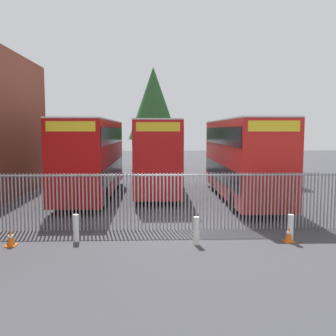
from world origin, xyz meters
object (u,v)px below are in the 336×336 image
(bollard_near_right, at_px, (291,228))
(traffic_cone_by_gate, at_px, (11,238))
(bollard_near_left, at_px, (76,228))
(double_decker_bus_near_gate, at_px, (92,155))
(double_decker_bus_behind_fence_right, at_px, (157,153))
(double_decker_bus_behind_fence_left, at_px, (242,156))
(double_decker_bus_far_back, at_px, (254,148))
(traffic_cone_mid_forecourt, at_px, (289,234))
(bollard_center_front, at_px, (196,231))

(bollard_near_right, distance_m, traffic_cone_by_gate, 9.44)
(bollard_near_left, bearing_deg, double_decker_bus_near_gate, 95.69)
(bollard_near_right, relative_size, traffic_cone_by_gate, 1.61)
(double_decker_bus_near_gate, height_order, bollard_near_left, double_decker_bus_near_gate)
(double_decker_bus_near_gate, height_order, double_decker_bus_behind_fence_right, same)
(double_decker_bus_behind_fence_left, xyz_separation_m, bollard_near_left, (-7.54, -7.71, -1.95))
(double_decker_bus_far_back, relative_size, traffic_cone_mid_forecourt, 18.32)
(bollard_near_right, xyz_separation_m, traffic_cone_mid_forecourt, (-0.07, -0.04, -0.19))
(bollard_center_front, xyz_separation_m, traffic_cone_mid_forecourt, (3.21, 0.18, -0.19))
(bollard_near_left, bearing_deg, double_decker_bus_behind_fence_left, 45.65)
(double_decker_bus_behind_fence_left, xyz_separation_m, double_decker_bus_far_back, (3.40, 10.44, 0.00))
(double_decker_bus_near_gate, xyz_separation_m, double_decker_bus_far_back, (11.84, 9.17, 0.00))
(bollard_near_left, xyz_separation_m, bollard_near_right, (7.38, -0.27, 0.00))
(double_decker_bus_behind_fence_left, bearing_deg, bollard_near_right, -91.13)
(double_decker_bus_behind_fence_left, distance_m, traffic_cone_by_gate, 12.79)
(double_decker_bus_near_gate, relative_size, double_decker_bus_far_back, 1.00)
(double_decker_bus_behind_fence_right, bearing_deg, double_decker_bus_far_back, 42.33)
(double_decker_bus_behind_fence_left, distance_m, bollard_near_left, 10.96)
(double_decker_bus_near_gate, relative_size, double_decker_bus_behind_fence_left, 1.00)
(double_decker_bus_behind_fence_left, height_order, traffic_cone_mid_forecourt, double_decker_bus_behind_fence_left)
(traffic_cone_mid_forecourt, bearing_deg, traffic_cone_by_gate, -179.09)
(double_decker_bus_near_gate, bearing_deg, double_decker_bus_behind_fence_left, -8.54)
(double_decker_bus_near_gate, height_order, bollard_near_right, double_decker_bus_near_gate)
(double_decker_bus_behind_fence_right, relative_size, traffic_cone_mid_forecourt, 18.32)
(double_decker_bus_far_back, distance_m, bollard_center_front, 19.95)
(bollard_near_left, bearing_deg, double_decker_bus_far_back, 58.91)
(double_decker_bus_near_gate, bearing_deg, bollard_center_front, -62.17)
(bollard_near_right, height_order, traffic_cone_by_gate, bollard_near_right)
(traffic_cone_mid_forecourt, bearing_deg, double_decker_bus_near_gate, 131.46)
(double_decker_bus_far_back, distance_m, bollard_near_right, 18.87)
(double_decker_bus_behind_fence_left, xyz_separation_m, double_decker_bus_behind_fence_right, (-4.66, 3.09, 0.00))
(bollard_center_front, height_order, traffic_cone_by_gate, bollard_center_front)
(traffic_cone_mid_forecourt, bearing_deg, bollard_center_front, -176.87)
(double_decker_bus_far_back, relative_size, bollard_center_front, 11.38)
(double_decker_bus_near_gate, xyz_separation_m, double_decker_bus_behind_fence_left, (8.43, -1.27, 0.00))
(traffic_cone_mid_forecourt, bearing_deg, double_decker_bus_far_back, 78.89)
(bollard_near_right, bearing_deg, bollard_center_front, -176.17)
(bollard_near_left, distance_m, bollard_near_right, 7.39)
(traffic_cone_by_gate, bearing_deg, double_decker_bus_far_back, 55.08)
(bollard_center_front, bearing_deg, double_decker_bus_near_gate, 117.83)
(bollard_near_left, relative_size, bollard_near_right, 1.00)
(double_decker_bus_far_back, xyz_separation_m, bollard_near_right, (-3.56, -18.42, -1.95))
(double_decker_bus_near_gate, distance_m, double_decker_bus_behind_fence_right, 4.19)
(double_decker_bus_near_gate, distance_m, traffic_cone_mid_forecourt, 12.59)
(traffic_cone_by_gate, height_order, traffic_cone_mid_forecourt, same)
(bollard_near_right, bearing_deg, double_decker_bus_behind_fence_right, 112.12)
(double_decker_bus_behind_fence_left, height_order, double_decker_bus_behind_fence_right, same)
(traffic_cone_by_gate, relative_size, traffic_cone_mid_forecourt, 1.00)
(traffic_cone_by_gate, bearing_deg, bollard_near_left, 12.78)
(double_decker_bus_behind_fence_right, xyz_separation_m, traffic_cone_by_gate, (-4.93, -11.27, -2.13))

